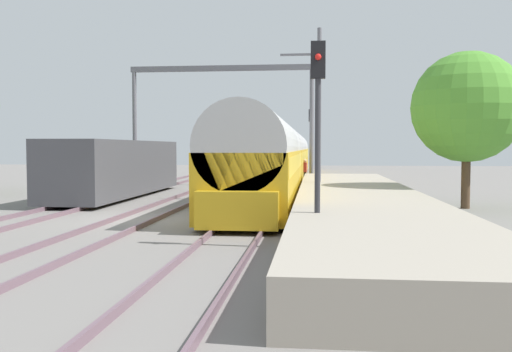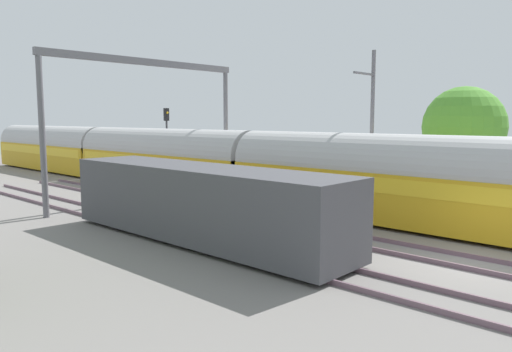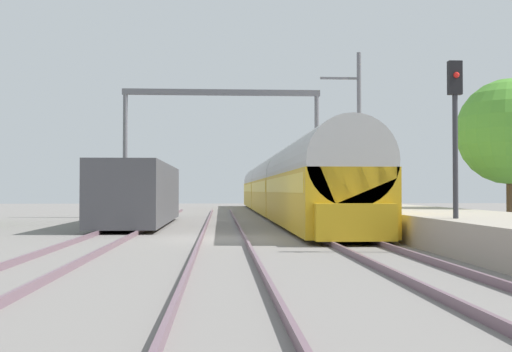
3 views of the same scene
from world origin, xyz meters
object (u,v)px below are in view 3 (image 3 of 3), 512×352
(freight_car, at_px, (140,194))
(railway_signal_far, at_px, (303,166))
(passenger_train, at_px, (279,186))
(person_crossing, at_px, (306,200))
(railway_signal_near, at_px, (455,130))
(catenary_gantry, at_px, (222,126))

(freight_car, height_order, railway_signal_far, railway_signal_far)
(passenger_train, distance_m, railway_signal_far, 3.15)
(freight_car, height_order, person_crossing, freight_car)
(freight_car, relative_size, person_crossing, 7.51)
(railway_signal_far, bearing_deg, person_crossing, -94.79)
(person_crossing, bearing_deg, railway_signal_near, 8.13)
(catenary_gantry, bearing_deg, freight_car, -113.86)
(railway_signal_far, height_order, catenary_gantry, catenary_gantry)
(catenary_gantry, bearing_deg, railway_signal_near, -74.66)
(catenary_gantry, bearing_deg, railway_signal_far, 46.37)
(railway_signal_near, distance_m, railway_signal_far, 28.52)
(passenger_train, height_order, railway_signal_far, railway_signal_far)
(freight_car, bearing_deg, railway_signal_near, -53.76)
(passenger_train, relative_size, railway_signal_near, 9.65)
(passenger_train, height_order, catenary_gantry, catenary_gantry)
(freight_car, xyz_separation_m, person_crossing, (9.30, 10.48, -0.44))
(person_crossing, distance_m, railway_signal_far, 4.98)
(freight_car, height_order, catenary_gantry, catenary_gantry)
(person_crossing, xyz_separation_m, catenary_gantry, (-5.43, -1.72, 4.57))
(railway_signal_near, bearing_deg, person_crossing, 91.72)
(person_crossing, relative_size, catenary_gantry, 0.14)
(freight_car, xyz_separation_m, railway_signal_far, (9.67, 14.83, 1.95))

